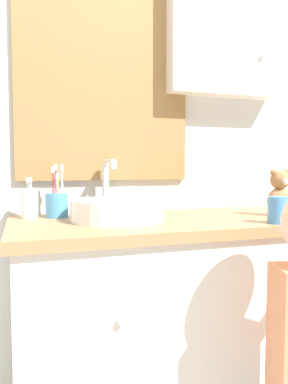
% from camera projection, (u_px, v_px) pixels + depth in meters
% --- Properties ---
extents(wall_back, '(3.20, 0.18, 2.50)m').
position_uv_depth(wall_back, '(149.00, 108.00, 1.57)').
color(wall_back, silver).
rests_on(wall_back, ground_plane).
extents(vanity_counter, '(1.10, 0.53, 0.86)m').
position_uv_depth(vanity_counter, '(171.00, 335.00, 1.35)').
color(vanity_counter, silver).
rests_on(vanity_counter, ground_plane).
extents(sink_basin, '(0.32, 0.37, 0.21)m').
position_uv_depth(sink_basin, '(117.00, 208.00, 1.29)').
color(sink_basin, white).
rests_on(sink_basin, vanity_counter).
extents(toothbrush_holder, '(0.08, 0.08, 0.19)m').
position_uv_depth(toothbrush_holder, '(57.00, 204.00, 1.35)').
color(toothbrush_holder, '#4C93C6').
rests_on(toothbrush_holder, vanity_counter).
extents(soap_dispenser, '(0.06, 0.06, 0.15)m').
position_uv_depth(soap_dispenser, '(29.00, 202.00, 1.32)').
color(soap_dispenser, white).
rests_on(soap_dispenser, vanity_counter).
extents(teddy_bear, '(0.10, 0.08, 0.18)m').
position_uv_depth(teddy_bear, '(280.00, 194.00, 1.39)').
color(teddy_bear, '#9E7047').
rests_on(teddy_bear, vanity_counter).
extents(drinking_cup, '(0.06, 0.06, 0.09)m').
position_uv_depth(drinking_cup, '(278.00, 210.00, 1.21)').
color(drinking_cup, '#4789D1').
rests_on(drinking_cup, vanity_counter).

